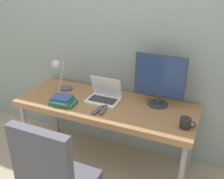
% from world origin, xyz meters
% --- Properties ---
extents(wall_back, '(8.00, 0.05, 2.60)m').
position_xyz_m(wall_back, '(0.00, 0.73, 1.30)').
color(wall_back, gray).
rests_on(wall_back, ground_plane).
extents(desk, '(1.78, 0.67, 0.72)m').
position_xyz_m(desk, '(0.00, 0.33, 0.66)').
color(desk, '#996B42').
rests_on(desk, ground_plane).
extents(laptop, '(0.32, 0.23, 0.24)m').
position_xyz_m(laptop, '(-0.04, 0.39, 0.77)').
color(laptop, silver).
rests_on(laptop, desk).
extents(monitor, '(0.48, 0.20, 0.51)m').
position_xyz_m(monitor, '(0.48, 0.52, 1.00)').
color(monitor, '#333338').
rests_on(monitor, desk).
extents(desk_lamp, '(0.13, 0.26, 0.38)m').
position_xyz_m(desk_lamp, '(-0.54, 0.35, 0.98)').
color(desk_lamp, '#4C4C51').
rests_on(desk_lamp, desk).
extents(book_stack, '(0.26, 0.20, 0.07)m').
position_xyz_m(book_stack, '(-0.38, 0.16, 0.76)').
color(book_stack, '#286B47').
rests_on(book_stack, desk).
extents(tv_remote, '(0.06, 0.18, 0.02)m').
position_xyz_m(tv_remote, '(-0.00, 0.16, 0.73)').
color(tv_remote, '#4C4C51').
rests_on(tv_remote, desk).
extents(media_remote, '(0.06, 0.18, 0.02)m').
position_xyz_m(media_remote, '(0.04, 0.19, 0.73)').
color(media_remote, '#4C4C51').
rests_on(media_remote, desk).
extents(mug, '(0.13, 0.09, 0.09)m').
position_xyz_m(mug, '(0.80, 0.20, 0.77)').
color(mug, black).
rests_on(mug, desk).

